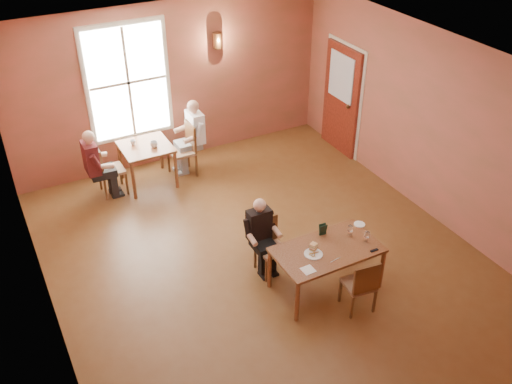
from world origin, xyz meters
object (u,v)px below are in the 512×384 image
main_table (326,268)px  diner_white (182,142)px  chair_diner_white (181,150)px  chair_diner_maroon (111,169)px  diner_maroon (108,161)px  chair_diner_main (271,248)px  diner_main (272,242)px  chair_empty (359,283)px  second_table (148,165)px

main_table → diner_white: diner_white is taller
chair_diner_white → chair_diner_maroon: bearing=90.0°
chair_diner_maroon → diner_maroon: (-0.03, 0.00, 0.16)m
chair_diner_white → diner_maroon: (-1.33, 0.00, 0.14)m
chair_diner_main → diner_main: bearing=90.0°
main_table → chair_empty: (0.16, -0.53, 0.08)m
second_table → chair_diner_white: (0.65, 0.00, 0.12)m
chair_empty → chair_diner_white: (-0.77, 4.33, 0.07)m
main_table → chair_diner_white: chair_diner_white is taller
diner_main → chair_diner_maroon: 3.48m
chair_diner_maroon → diner_main: bearing=24.0°
chair_empty → diner_white: (-0.74, 4.33, 0.24)m
main_table → diner_maroon: bearing=117.1°
second_table → chair_diner_maroon: chair_diner_maroon is taller
diner_white → chair_diner_white: bearing=90.0°
chair_diner_main → diner_main: (-0.00, -0.03, 0.13)m
chair_empty → chair_diner_maroon: (-2.07, 4.33, 0.05)m
chair_empty → chair_diner_maroon: bearing=123.2°
chair_diner_main → second_table: chair_diner_main is taller
chair_empty → chair_diner_maroon: chair_diner_maroon is taller
main_table → diner_main: (-0.50, 0.62, 0.22)m
main_table → chair_diner_main: 0.82m
main_table → second_table: (-1.26, 3.80, 0.04)m
chair_diner_main → chair_empty: (0.66, -1.18, -0.00)m
second_table → diner_maroon: size_ratio=0.68×
chair_empty → diner_maroon: 4.82m
second_table → diner_white: bearing=0.0°
diner_maroon → diner_main: bearing=24.4°
chair_diner_white → diner_white: (0.03, 0.00, 0.17)m
second_table → diner_white: diner_white is taller
chair_diner_maroon → diner_maroon: bearing=-90.0°
chair_diner_white → main_table: bearing=-170.8°
chair_diner_main → chair_diner_white: chair_diner_white is taller
chair_empty → diner_white: size_ratio=0.63×
diner_white → chair_diner_maroon: diner_white is taller
main_table → chair_diner_main: size_ratio=1.71×
diner_main → second_table: size_ratio=1.30×
chair_diner_white → chair_diner_maroon: chair_diner_white is taller
chair_diner_white → diner_maroon: bearing=90.0°
diner_white → diner_main: bearing=-178.5°
diner_main → chair_diner_maroon: bearing=-66.0°
chair_diner_white → diner_white: size_ratio=0.74×
main_table → diner_white: size_ratio=1.09×
diner_white → diner_maroon: bearing=90.0°
diner_main → diner_white: diner_white is taller
main_table → chair_diner_main: chair_diner_main is taller
second_table → diner_white: 0.74m
diner_main → diner_maroon: diner_maroon is taller
chair_diner_white → diner_white: 0.17m
chair_diner_main → diner_main: diner_main is taller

